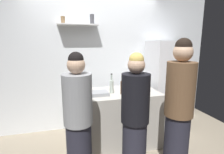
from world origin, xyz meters
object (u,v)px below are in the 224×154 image
(refrigerator, at_px, (165,85))
(wine_bottle_pale_glass, at_px, (112,86))
(wine_bottle_green_glass, at_px, (70,85))
(wine_bottle_dark_glass, at_px, (78,87))
(utensil_holder, at_px, (138,86))
(baking_pan, at_px, (97,93))
(water_bottle_plastic, at_px, (74,92))
(wine_bottle_amber_glass, at_px, (123,87))
(person_blonde, at_px, (135,119))
(person_grey_hoodie, at_px, (78,121))
(person_brown_jacket, at_px, (178,111))

(refrigerator, distance_m, wine_bottle_pale_glass, 1.30)
(wine_bottle_green_glass, height_order, wine_bottle_pale_glass, wine_bottle_pale_glass)
(wine_bottle_pale_glass, height_order, wine_bottle_dark_glass, wine_bottle_pale_glass)
(utensil_holder, bearing_deg, wine_bottle_dark_glass, -177.29)
(baking_pan, bearing_deg, refrigerator, 17.88)
(water_bottle_plastic, bearing_deg, refrigerator, 16.44)
(wine_bottle_amber_glass, distance_m, person_blonde, 0.71)
(refrigerator, xyz_separation_m, wine_bottle_amber_glass, (-1.06, -0.51, 0.15))
(person_blonde, bearing_deg, water_bottle_plastic, 161.42)
(person_blonde, bearing_deg, refrigerator, 70.70)
(refrigerator, distance_m, person_blonde, 1.63)
(wine_bottle_pale_glass, bearing_deg, wine_bottle_amber_glass, -28.36)
(wine_bottle_pale_glass, relative_size, person_grey_hoodie, 0.20)
(wine_bottle_amber_glass, bearing_deg, refrigerator, 25.53)
(wine_bottle_dark_glass, bearing_deg, baking_pan, -24.50)
(water_bottle_plastic, height_order, person_brown_jacket, person_brown_jacket)
(water_bottle_plastic, bearing_deg, person_brown_jacket, -32.38)
(water_bottle_plastic, distance_m, person_brown_jacket, 1.43)
(person_blonde, bearing_deg, person_grey_hoodie, -164.98)
(wine_bottle_pale_glass, height_order, person_brown_jacket, person_brown_jacket)
(wine_bottle_pale_glass, height_order, person_grey_hoodie, person_grey_hoodie)
(utensil_holder, distance_m, person_blonde, 0.99)
(wine_bottle_amber_glass, xyz_separation_m, wine_bottle_dark_glass, (-0.68, 0.16, -0.00))
(person_blonde, bearing_deg, wine_bottle_pale_glass, 121.63)
(wine_bottle_amber_glass, bearing_deg, baking_pan, 174.93)
(refrigerator, height_order, water_bottle_plastic, refrigerator)
(wine_bottle_amber_glass, relative_size, water_bottle_plastic, 1.45)
(utensil_holder, distance_m, wine_bottle_green_glass, 1.15)
(refrigerator, distance_m, wine_bottle_amber_glass, 1.19)
(wine_bottle_pale_glass, xyz_separation_m, person_brown_jacket, (0.61, -0.87, -0.14))
(refrigerator, relative_size, wine_bottle_pale_glass, 5.47)
(person_brown_jacket, bearing_deg, wine_bottle_dark_glass, 51.16)
(wine_bottle_green_glass, distance_m, wine_bottle_amber_glass, 0.85)
(water_bottle_plastic, bearing_deg, person_blonde, -43.12)
(wine_bottle_amber_glass, xyz_separation_m, person_blonde, (-0.06, -0.67, -0.24))
(person_brown_jacket, bearing_deg, utensil_holder, 6.85)
(utensil_holder, bearing_deg, wine_bottle_pale_glass, -166.19)
(baking_pan, relative_size, person_grey_hoodie, 0.21)
(wine_bottle_green_glass, bearing_deg, baking_pan, -34.67)
(refrigerator, distance_m, water_bottle_plastic, 1.90)
(baking_pan, relative_size, utensil_holder, 1.62)
(baking_pan, xyz_separation_m, wine_bottle_amber_glass, (0.40, -0.04, 0.09))
(utensil_holder, xyz_separation_m, person_brown_jacket, (0.10, -1.00, -0.08))
(utensil_holder, height_order, wine_bottle_green_glass, wine_bottle_green_glass)
(wine_bottle_pale_glass, distance_m, water_bottle_plastic, 0.60)
(utensil_holder, distance_m, person_brown_jacket, 1.01)
(utensil_holder, height_order, wine_bottle_pale_glass, wine_bottle_pale_glass)
(refrigerator, distance_m, wine_bottle_dark_glass, 1.78)
(wine_bottle_dark_glass, xyz_separation_m, person_brown_jacket, (1.13, -0.95, -0.14))
(person_brown_jacket, xyz_separation_m, person_blonde, (-0.52, 0.12, -0.09))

